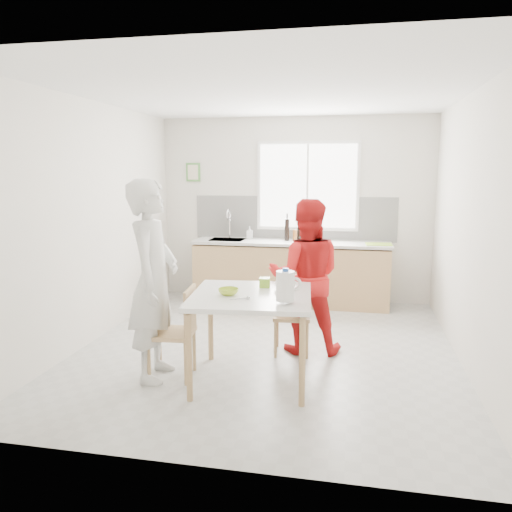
{
  "coord_description": "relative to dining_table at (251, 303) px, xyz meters",
  "views": [
    {
      "loc": [
        0.91,
        -5.13,
        1.94
      ],
      "look_at": [
        -0.16,
        0.2,
        0.99
      ],
      "focal_mm": 35.0,
      "sensor_mm": 36.0,
      "label": 1
    }
  ],
  "objects": [
    {
      "name": "jar_amber",
      "position": [
        0.05,
        2.85,
        0.26
      ],
      "size": [
        0.06,
        0.06,
        0.16
      ],
      "primitive_type": "cylinder",
      "color": "brown",
      "rests_on": "kitchen_counter"
    },
    {
      "name": "chair_far",
      "position": [
        0.27,
        0.84,
        -0.29
      ],
      "size": [
        0.42,
        0.42,
        0.82
      ],
      "rotation": [
        0.0,
        0.0,
        0.1
      ],
      "color": "tan",
      "rests_on": "ground"
    },
    {
      "name": "chair_left",
      "position": [
        -0.68,
        -0.07,
        -0.26
      ],
      "size": [
        0.44,
        0.44,
        0.87
      ],
      "rotation": [
        0.0,
        0.0,
        -1.47
      ],
      "color": "tan",
      "rests_on": "ground"
    },
    {
      "name": "person_white",
      "position": [
        -0.9,
        -0.09,
        0.19
      ],
      "size": [
        0.51,
        0.72,
        1.86
      ],
      "primitive_type": "imported",
      "rotation": [
        0.0,
        0.0,
        1.67
      ],
      "color": "silver",
      "rests_on": "ground"
    },
    {
      "name": "room_shell",
      "position": [
        0.0,
        0.84,
        0.9
      ],
      "size": [
        4.5,
        4.5,
        4.5
      ],
      "color": "silver",
      "rests_on": "ground"
    },
    {
      "name": "green_box",
      "position": [
        0.07,
        0.29,
        0.13
      ],
      "size": [
        0.11,
        0.11,
        0.09
      ],
      "primitive_type": "cube",
      "rotation": [
        0.0,
        0.0,
        0.1
      ],
      "color": "#86BF2C",
      "rests_on": "dining_table"
    },
    {
      "name": "picture_frame",
      "position": [
        -1.55,
        3.07,
        1.16
      ],
      "size": [
        0.22,
        0.03,
        0.28
      ],
      "color": "#559B46",
      "rests_on": "room_shell"
    },
    {
      "name": "wine_bottle_b",
      "position": [
        0.1,
        2.96,
        0.33
      ],
      "size": [
        0.07,
        0.07,
        0.3
      ],
      "primitive_type": "cylinder",
      "color": "black",
      "rests_on": "kitchen_counter"
    },
    {
      "name": "bowl_white",
      "position": [
        0.27,
        0.28,
        0.11
      ],
      "size": [
        0.24,
        0.24,
        0.05
      ],
      "primitive_type": "imported",
      "rotation": [
        0.0,
        0.0,
        0.1
      ],
      "color": "silver",
      "rests_on": "dining_table"
    },
    {
      "name": "person_red",
      "position": [
        0.4,
        0.88,
        0.08
      ],
      "size": [
        0.85,
        0.7,
        1.64
      ],
      "primitive_type": "imported",
      "rotation": [
        0.0,
        0.0,
        3.24
      ],
      "color": "red",
      "rests_on": "ground"
    },
    {
      "name": "dining_table",
      "position": [
        0.0,
        0.0,
        0.0
      ],
      "size": [
        1.17,
        1.17,
        0.83
      ],
      "rotation": [
        0.0,
        0.0,
        0.1
      ],
      "color": "white",
      "rests_on": "ground"
    },
    {
      "name": "kitchen_counter",
      "position": [
        -0.0,
        2.79,
        -0.32
      ],
      "size": [
        2.84,
        0.64,
        1.37
      ],
      "color": "tan",
      "rests_on": "ground"
    },
    {
      "name": "soap_bottle",
      "position": [
        -0.63,
        2.9,
        0.27
      ],
      "size": [
        0.09,
        0.1,
        0.19
      ],
      "primitive_type": "imported",
      "rotation": [
        0.0,
        0.0,
        0.12
      ],
      "color": "#999999",
      "rests_on": "kitchen_counter"
    },
    {
      "name": "spoon",
      "position": [
        -0.06,
        -0.23,
        0.1
      ],
      "size": [
        0.15,
        0.08,
        0.01
      ],
      "primitive_type": "cylinder",
      "rotation": [
        0.0,
        1.57,
        0.45
      ],
      "color": "#A5A5AA",
      "rests_on": "dining_table"
    },
    {
      "name": "milk_jug",
      "position": [
        0.35,
        -0.25,
        0.24
      ],
      "size": [
        0.22,
        0.16,
        0.28
      ],
      "rotation": [
        0.0,
        0.0,
        0.1
      ],
      "color": "white",
      "rests_on": "dining_table"
    },
    {
      "name": "backsplash",
      "position": [
        0.0,
        3.08,
        0.48
      ],
      "size": [
        3.0,
        0.02,
        0.65
      ],
      "primitive_type": "cube",
      "color": "white",
      "rests_on": "room_shell"
    },
    {
      "name": "window",
      "position": [
        0.2,
        3.06,
        0.96
      ],
      "size": [
        1.5,
        0.06,
        1.3
      ],
      "color": "white",
      "rests_on": "room_shell"
    },
    {
      "name": "wine_bottle_a",
      "position": [
        -0.07,
        2.83,
        0.34
      ],
      "size": [
        0.07,
        0.07,
        0.32
      ],
      "primitive_type": "cylinder",
      "color": "black",
      "rests_on": "kitchen_counter"
    },
    {
      "name": "cutting_board",
      "position": [
        1.23,
        2.7,
        0.18
      ],
      "size": [
        0.37,
        0.27,
        0.01
      ],
      "primitive_type": "cube",
      "rotation": [
        0.0,
        0.0,
        0.07
      ],
      "color": "#A2D731",
      "rests_on": "kitchen_counter"
    },
    {
      "name": "ground",
      "position": [
        0.0,
        0.84,
        -0.74
      ],
      "size": [
        4.5,
        4.5,
        0.0
      ],
      "primitive_type": "plane",
      "color": "#B7B7B2",
      "rests_on": "ground"
    },
    {
      "name": "bowl_green",
      "position": [
        -0.19,
        -0.07,
        0.11
      ],
      "size": [
        0.2,
        0.2,
        0.06
      ],
      "primitive_type": "imported",
      "rotation": [
        0.0,
        0.0,
        0.1
      ],
      "color": "#A6C52D",
      "rests_on": "dining_table"
    }
  ]
}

